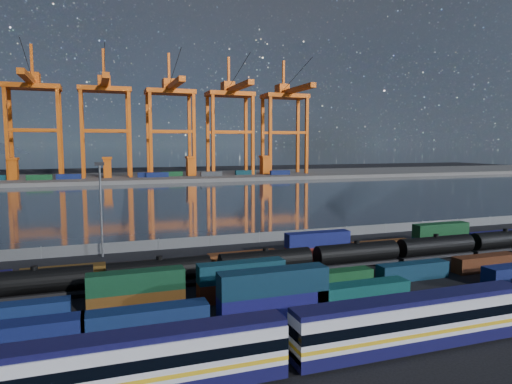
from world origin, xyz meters
name	(u,v)px	position (x,y,z in m)	size (l,w,h in m)	color
ground	(325,281)	(0.00, 0.00, 0.00)	(700.00, 700.00, 0.00)	black
harbor_water	(187,199)	(0.00, 105.00, 0.01)	(700.00, 700.00, 0.00)	#2C343F
far_quay	(153,177)	(0.00, 210.00, 1.00)	(700.00, 70.00, 2.00)	#514F4C
distant_mountains	(122,86)	(63.02, 1600.00, 220.29)	(2470.00, 1100.00, 520.00)	#1E2630
passenger_train	(413,323)	(-2.48, -22.41, 2.64)	(76.85, 3.07, 5.26)	silver
container_row_south	(166,314)	(-24.08, -10.13, 1.89)	(141.12, 2.60, 5.55)	#45474B
container_row_mid	(383,272)	(7.51, -3.18, 1.59)	(141.11, 2.28, 4.86)	#3E4142
container_row_north	(338,249)	(8.41, 11.16, 1.64)	(140.68, 2.30, 4.91)	navy
tanker_string	(266,262)	(-7.31, 4.88, 2.23)	(107.45, 3.10, 4.44)	black
waterfront_fence	(259,237)	(0.00, 28.00, 1.00)	(160.12, 0.12, 2.20)	#595B5E
yard_light_mast	(101,204)	(-30.00, 26.00, 9.30)	(1.60, 0.40, 16.60)	slate
gantry_cranes	(139,101)	(-7.50, 203.12, 43.46)	(202.27, 52.35, 70.89)	#CD510E
quay_containers	(135,175)	(-11.00, 195.46, 3.30)	(172.58, 10.99, 2.60)	navy
straddle_carriers	(150,166)	(-2.50, 200.00, 7.82)	(140.00, 7.00, 11.10)	#CD510E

